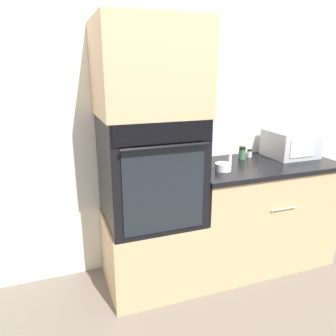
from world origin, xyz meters
The scene contains 12 objects.
ground_plane centered at (0.00, 0.00, 0.00)m, with size 12.00×12.00×0.00m, color #6B6056.
wall_back centered at (0.00, 0.63, 1.25)m, with size 8.00×0.05×2.50m.
oven_cabinet_base centered at (-0.33, 0.30, 0.27)m, with size 0.67×0.60×0.54m.
wall_oven centered at (-0.33, 0.30, 0.91)m, with size 0.64×0.64×0.74m.
oven_cabinet_upper centered at (-0.33, 0.30, 1.58)m, with size 0.67×0.60×0.60m.
counter_unit centered at (0.59, 0.30, 0.43)m, with size 1.19×0.63×0.86m.
microwave centered at (0.92, 0.38, 0.97)m, with size 0.37×0.34×0.22m.
knife_block centered at (0.17, 0.51, 0.97)m, with size 0.10×0.12×0.25m.
bowl centered at (0.20, 0.22, 0.89)m, with size 0.12×0.12×0.05m.
condiment_jar_near centered at (0.59, 0.48, 0.90)m, with size 0.04×0.04×0.07m.
condiment_jar_mid centered at (0.34, 0.38, 0.90)m, with size 0.04×0.04×0.07m.
condiment_jar_far centered at (0.50, 0.45, 0.91)m, with size 0.06×0.06×0.10m.
Camera 1 is at (-0.96, -1.78, 1.58)m, focal length 35.00 mm.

